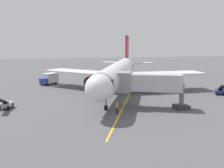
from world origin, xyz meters
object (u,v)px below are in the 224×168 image
object	(u,v)px
airplane	(119,72)
box_truck_portside	(49,79)
belt_loader_near_nose	(6,104)
jet_bridge	(144,83)
ground_crew_marshaller	(117,108)
belt_loader_starboard_side	(220,91)

from	to	relation	value
airplane	box_truck_portside	xyz separation A→B (m)	(13.51, -12.98, -2.62)
airplane	belt_loader_near_nose	size ratio (longest dim) A/B	8.15
jet_bridge	box_truck_portside	distance (m)	29.24
ground_crew_marshaller	box_truck_portside	world-z (taller)	box_truck_portside
jet_bridge	ground_crew_marshaller	xyz separation A→B (m)	(4.82, 2.60, -2.88)
jet_bridge	belt_loader_near_nose	bearing A→B (deg)	-10.30
airplane	ground_crew_marshaller	distance (m)	15.94
belt_loader_near_nose	belt_loader_starboard_side	bearing A→B (deg)	-176.75
ground_crew_marshaller	box_truck_portside	distance (m)	29.58
jet_bridge	belt_loader_near_nose	size ratio (longest dim) A/B	2.38
belt_loader_starboard_side	ground_crew_marshaller	bearing A→B (deg)	20.74
airplane	box_truck_portside	size ratio (longest dim) A/B	8.20
box_truck_portside	airplane	bearing A→B (deg)	136.16
box_truck_portside	belt_loader_starboard_side	size ratio (longest dim) A/B	1.02
box_truck_portside	belt_loader_starboard_side	distance (m)	37.27
jet_bridge	airplane	bearing A→B (deg)	-86.84
belt_loader_starboard_side	belt_loader_near_nose	bearing A→B (deg)	3.25
airplane	box_truck_portside	distance (m)	18.91
belt_loader_near_nose	box_truck_portside	size ratio (longest dim) A/B	1.01
jet_bridge	ground_crew_marshaller	distance (m)	6.19
jet_bridge	belt_loader_near_nose	xyz separation A→B (m)	(20.34, -3.70, -3.05)
ground_crew_marshaller	belt_loader_near_nose	xyz separation A→B (m)	(15.52, -6.30, -0.17)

